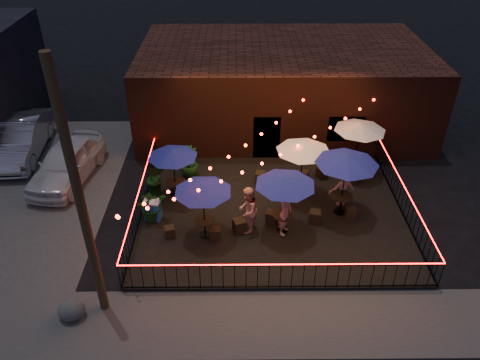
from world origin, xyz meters
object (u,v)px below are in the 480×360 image
Objects in this scene: cafe_table_3 at (304,148)px; cafe_table_4 at (347,160)px; cafe_table_0 at (203,189)px; cooler at (153,210)px; utility_pole at (80,203)px; cafe_table_2 at (285,182)px; cafe_table_5 at (360,127)px; boulder at (71,310)px; cafe_table_1 at (173,154)px.

cafe_table_4 is (1.40, -1.24, 0.19)m from cafe_table_3.
cafe_table_0 is 5.28m from cafe_table_4.
cafe_table_3 is 6.18m from cooler.
utility_pole reaches higher than cafe_table_2.
cafe_table_0 is at bearing -145.70° from cafe_table_3.
cafe_table_5 reaches higher than cooler.
cafe_table_4 is 3.11m from cafe_table_5.
cafe_table_4 reaches higher than cafe_table_2.
cafe_table_0 is 4.50m from cafe_table_3.
boulder is at bearing -136.31° from cafe_table_0.
cafe_table_3 is 1.88m from cafe_table_4.
cafe_table_4 reaches higher than cafe_table_0.
cafe_table_4 is (6.42, -1.16, 0.39)m from cafe_table_1.
cooler is at bearing -115.05° from cafe_table_1.
boulder is (-6.58, -3.82, -1.97)m from cafe_table_2.
cafe_table_2 is (4.11, -2.23, 0.20)m from cafe_table_1.
cafe_table_3 is 9.87m from boulder.
cafe_table_2 is 1.01× the size of cafe_table_4.
cafe_table_4 is (8.02, 4.51, -1.51)m from utility_pole.
cafe_table_0 is 1.02× the size of cafe_table_4.
cafe_table_1 is at bearing -167.11° from cafe_table_5.
cafe_table_5 is at bearing 49.01° from cafe_table_2.
boulder is at bearing -101.32° from cooler.
boulder is at bearing -112.13° from cafe_table_1.
cafe_table_0 is 2.78m from cafe_table_1.
cafe_table_2 is 5.17m from cooler.
cooler is at bearing 154.40° from cafe_table_0.
cafe_table_0 reaches higher than boulder.
cafe_table_2 is at bearing -28.48° from cafe_table_1.
cafe_table_0 is at bearing -175.41° from cafe_table_2.
cafe_table_0 is 1.10× the size of cafe_table_1.
utility_pole is 5.48m from cooler.
cafe_table_5 is 2.90× the size of cooler.
cafe_table_1 is at bearing 117.94° from cafe_table_0.
cafe_table_1 is at bearing 151.52° from cafe_table_2.
utility_pole is at bearing -105.76° from cafe_table_1.
cafe_table_0 is at bearing -62.06° from cafe_table_1.
utility_pole is 9.32m from cafe_table_4.
cafe_table_5 reaches higher than cafe_table_3.
cafe_table_3 is 1.02× the size of cafe_table_4.
cooler is at bearing -158.65° from cafe_table_5.
cafe_table_3 reaches higher than cafe_table_0.
cafe_table_0 is 2.82m from cafe_table_2.
utility_pole reaches higher than cooler.
utility_pole reaches higher than cafe_table_3.
cafe_table_4 is at bearing -10.27° from cafe_table_1.
cafe_table_4 is 1.10× the size of cafe_table_5.
cafe_table_4 is at bearing 12.51° from cooler.
cafe_table_4 reaches higher than cafe_table_5.
cafe_table_5 is (3.44, 3.96, 0.01)m from cafe_table_2.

